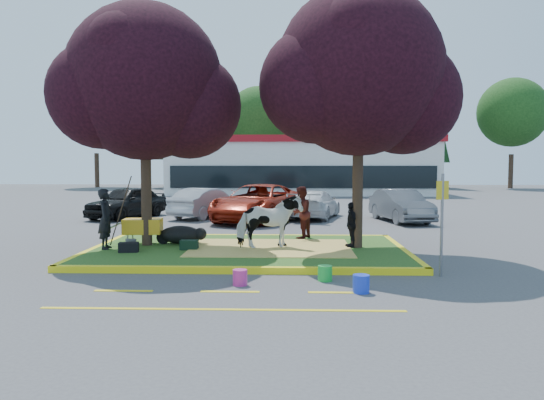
{
  "coord_description": "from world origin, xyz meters",
  "views": [
    {
      "loc": [
        1.11,
        -13.86,
        2.39
      ],
      "look_at": [
        0.62,
        0.5,
        1.38
      ],
      "focal_mm": 35.0,
      "sensor_mm": 36.0,
      "label": 1
    }
  ],
  "objects_px": {
    "handler": "(106,219)",
    "car_black": "(127,202)",
    "wheelbarrow": "(143,227)",
    "calf": "(181,235)",
    "bucket_pink": "(240,277)",
    "sign_post": "(442,214)",
    "car_silver": "(206,203)",
    "cow": "(269,222)",
    "bucket_green": "(325,273)",
    "bucket_blue": "(361,284)"
  },
  "relations": [
    {
      "from": "wheelbarrow",
      "to": "bucket_green",
      "type": "relative_size",
      "value": 5.9
    },
    {
      "from": "calf",
      "to": "car_black",
      "type": "distance_m",
      "value": 9.17
    },
    {
      "from": "calf",
      "to": "bucket_green",
      "type": "relative_size",
      "value": 3.67
    },
    {
      "from": "sign_post",
      "to": "car_silver",
      "type": "distance_m",
      "value": 13.75
    },
    {
      "from": "wheelbarrow",
      "to": "sign_post",
      "type": "bearing_deg",
      "value": -28.61
    },
    {
      "from": "calf",
      "to": "bucket_blue",
      "type": "relative_size",
      "value": 3.48
    },
    {
      "from": "calf",
      "to": "wheelbarrow",
      "type": "relative_size",
      "value": 0.62
    },
    {
      "from": "handler",
      "to": "car_black",
      "type": "distance_m",
      "value": 9.45
    },
    {
      "from": "cow",
      "to": "calf",
      "type": "relative_size",
      "value": 1.45
    },
    {
      "from": "sign_post",
      "to": "bucket_blue",
      "type": "relative_size",
      "value": 6.52
    },
    {
      "from": "handler",
      "to": "wheelbarrow",
      "type": "bearing_deg",
      "value": -47.09
    },
    {
      "from": "bucket_pink",
      "to": "car_black",
      "type": "relative_size",
      "value": 0.08
    },
    {
      "from": "bucket_blue",
      "to": "car_black",
      "type": "relative_size",
      "value": 0.08
    },
    {
      "from": "car_black",
      "to": "bucket_pink",
      "type": "bearing_deg",
      "value": -41.96
    },
    {
      "from": "wheelbarrow",
      "to": "sign_post",
      "type": "relative_size",
      "value": 0.86
    },
    {
      "from": "wheelbarrow",
      "to": "bucket_blue",
      "type": "distance_m",
      "value": 7.19
    },
    {
      "from": "wheelbarrow",
      "to": "bucket_blue",
      "type": "xyz_separation_m",
      "value": [
        5.37,
        -4.76,
        -0.47
      ]
    },
    {
      "from": "cow",
      "to": "sign_post",
      "type": "xyz_separation_m",
      "value": [
        3.73,
        -2.65,
        0.46
      ]
    },
    {
      "from": "bucket_pink",
      "to": "sign_post",
      "type": "bearing_deg",
      "value": 13.04
    },
    {
      "from": "wheelbarrow",
      "to": "bucket_green",
      "type": "distance_m",
      "value": 6.12
    },
    {
      "from": "calf",
      "to": "bucket_pink",
      "type": "xyz_separation_m",
      "value": [
        2.06,
        -4.33,
        -0.25
      ]
    },
    {
      "from": "cow",
      "to": "calf",
      "type": "height_order",
      "value": "cow"
    },
    {
      "from": "calf",
      "to": "bucket_pink",
      "type": "height_order",
      "value": "calf"
    },
    {
      "from": "handler",
      "to": "bucket_pink",
      "type": "height_order",
      "value": "handler"
    },
    {
      "from": "bucket_green",
      "to": "bucket_pink",
      "type": "distance_m",
      "value": 1.74
    },
    {
      "from": "sign_post",
      "to": "bucket_pink",
      "type": "relative_size",
      "value": 7.02
    },
    {
      "from": "wheelbarrow",
      "to": "calf",
      "type": "bearing_deg",
      "value": 0.75
    },
    {
      "from": "wheelbarrow",
      "to": "bucket_green",
      "type": "height_order",
      "value": "wheelbarrow"
    },
    {
      "from": "calf",
      "to": "sign_post",
      "type": "bearing_deg",
      "value": -31.85
    },
    {
      "from": "bucket_pink",
      "to": "car_silver",
      "type": "relative_size",
      "value": 0.08
    },
    {
      "from": "bucket_green",
      "to": "car_silver",
      "type": "bearing_deg",
      "value": 109.47
    },
    {
      "from": "bucket_green",
      "to": "bucket_pink",
      "type": "height_order",
      "value": "bucket_green"
    },
    {
      "from": "calf",
      "to": "car_silver",
      "type": "height_order",
      "value": "car_silver"
    },
    {
      "from": "car_silver",
      "to": "handler",
      "type": "bearing_deg",
      "value": 108.13
    },
    {
      "from": "calf",
      "to": "car_black",
      "type": "relative_size",
      "value": 0.28
    },
    {
      "from": "calf",
      "to": "bucket_pink",
      "type": "relative_size",
      "value": 3.74
    },
    {
      "from": "wheelbarrow",
      "to": "handler",
      "type": "bearing_deg",
      "value": -135.19
    },
    {
      "from": "calf",
      "to": "wheelbarrow",
      "type": "height_order",
      "value": "wheelbarrow"
    },
    {
      "from": "bucket_blue",
      "to": "bucket_pink",
      "type": "bearing_deg",
      "value": 167.22
    },
    {
      "from": "bucket_pink",
      "to": "car_silver",
      "type": "xyz_separation_m",
      "value": [
        -2.7,
        12.86,
        0.49
      ]
    },
    {
      "from": "car_black",
      "to": "wheelbarrow",
      "type": "bearing_deg",
      "value": -47.91
    },
    {
      "from": "handler",
      "to": "sign_post",
      "type": "height_order",
      "value": "sign_post"
    },
    {
      "from": "wheelbarrow",
      "to": "sign_post",
      "type": "height_order",
      "value": "sign_post"
    },
    {
      "from": "sign_post",
      "to": "car_black",
      "type": "height_order",
      "value": "sign_post"
    },
    {
      "from": "cow",
      "to": "handler",
      "type": "height_order",
      "value": "handler"
    },
    {
      "from": "cow",
      "to": "bucket_pink",
      "type": "distance_m",
      "value": 3.71
    },
    {
      "from": "calf",
      "to": "sign_post",
      "type": "xyz_separation_m",
      "value": [
        6.23,
        -3.37,
        0.91
      ]
    },
    {
      "from": "sign_post",
      "to": "car_silver",
      "type": "relative_size",
      "value": 0.55
    },
    {
      "from": "calf",
      "to": "bucket_green",
      "type": "bearing_deg",
      "value": -49.5
    },
    {
      "from": "cow",
      "to": "bucket_green",
      "type": "distance_m",
      "value": 3.49
    }
  ]
}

